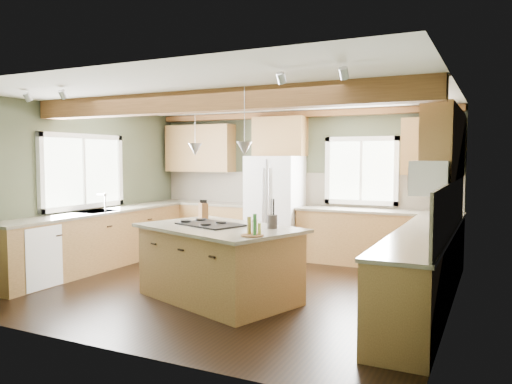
% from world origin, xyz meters
% --- Properties ---
extents(floor, '(5.60, 5.60, 0.00)m').
position_xyz_m(floor, '(0.00, 0.00, 0.00)').
color(floor, black).
rests_on(floor, ground).
extents(ceiling, '(5.60, 5.60, 0.00)m').
position_xyz_m(ceiling, '(0.00, 0.00, 2.60)').
color(ceiling, silver).
rests_on(ceiling, wall_back).
extents(wall_back, '(5.60, 0.00, 5.60)m').
position_xyz_m(wall_back, '(0.00, 2.50, 1.30)').
color(wall_back, '#414632').
rests_on(wall_back, ground).
extents(wall_left, '(0.00, 5.00, 5.00)m').
position_xyz_m(wall_left, '(-2.80, 0.00, 1.30)').
color(wall_left, '#414632').
rests_on(wall_left, ground).
extents(wall_right, '(0.00, 5.00, 5.00)m').
position_xyz_m(wall_right, '(2.80, 0.00, 1.30)').
color(wall_right, '#414632').
rests_on(wall_right, ground).
extents(ceiling_beam, '(5.55, 0.26, 0.26)m').
position_xyz_m(ceiling_beam, '(0.00, -0.62, 2.47)').
color(ceiling_beam, '#533117').
rests_on(ceiling_beam, ceiling).
extents(soffit_trim, '(5.55, 0.20, 0.10)m').
position_xyz_m(soffit_trim, '(0.00, 2.40, 2.54)').
color(soffit_trim, '#533117').
rests_on(soffit_trim, ceiling).
extents(backsplash_back, '(5.58, 0.03, 0.58)m').
position_xyz_m(backsplash_back, '(0.00, 2.48, 1.21)').
color(backsplash_back, brown).
rests_on(backsplash_back, wall_back).
extents(backsplash_right, '(0.03, 3.70, 0.58)m').
position_xyz_m(backsplash_right, '(2.78, 0.05, 1.21)').
color(backsplash_right, brown).
rests_on(backsplash_right, wall_right).
extents(base_cab_back_left, '(2.02, 0.60, 0.88)m').
position_xyz_m(base_cab_back_left, '(-1.79, 2.20, 0.44)').
color(base_cab_back_left, brown).
rests_on(base_cab_back_left, floor).
extents(counter_back_left, '(2.06, 0.64, 0.04)m').
position_xyz_m(counter_back_left, '(-1.79, 2.20, 0.90)').
color(counter_back_left, '#484135').
rests_on(counter_back_left, base_cab_back_left).
extents(base_cab_back_right, '(2.62, 0.60, 0.88)m').
position_xyz_m(base_cab_back_right, '(1.49, 2.20, 0.44)').
color(base_cab_back_right, brown).
rests_on(base_cab_back_right, floor).
extents(counter_back_right, '(2.66, 0.64, 0.04)m').
position_xyz_m(counter_back_right, '(1.49, 2.20, 0.90)').
color(counter_back_right, '#484135').
rests_on(counter_back_right, base_cab_back_right).
extents(base_cab_left, '(0.60, 3.70, 0.88)m').
position_xyz_m(base_cab_left, '(-2.50, 0.05, 0.44)').
color(base_cab_left, brown).
rests_on(base_cab_left, floor).
extents(counter_left, '(0.64, 3.74, 0.04)m').
position_xyz_m(counter_left, '(-2.50, 0.05, 0.90)').
color(counter_left, '#484135').
rests_on(counter_left, base_cab_left).
extents(base_cab_right, '(0.60, 3.70, 0.88)m').
position_xyz_m(base_cab_right, '(2.50, 0.05, 0.44)').
color(base_cab_right, brown).
rests_on(base_cab_right, floor).
extents(counter_right, '(0.64, 3.74, 0.04)m').
position_xyz_m(counter_right, '(2.50, 0.05, 0.90)').
color(counter_right, '#484135').
rests_on(counter_right, base_cab_right).
extents(upper_cab_back_left, '(1.40, 0.35, 0.90)m').
position_xyz_m(upper_cab_back_left, '(-1.99, 2.33, 1.95)').
color(upper_cab_back_left, brown).
rests_on(upper_cab_back_left, wall_back).
extents(upper_cab_over_fridge, '(0.96, 0.35, 0.70)m').
position_xyz_m(upper_cab_over_fridge, '(-0.30, 2.33, 2.15)').
color(upper_cab_over_fridge, brown).
rests_on(upper_cab_over_fridge, wall_back).
extents(upper_cab_right, '(0.35, 2.20, 0.90)m').
position_xyz_m(upper_cab_right, '(2.62, 0.90, 1.95)').
color(upper_cab_right, brown).
rests_on(upper_cab_right, wall_right).
extents(upper_cab_back_corner, '(0.90, 0.35, 0.90)m').
position_xyz_m(upper_cab_back_corner, '(2.30, 2.33, 1.95)').
color(upper_cab_back_corner, brown).
rests_on(upper_cab_back_corner, wall_back).
extents(window_left, '(0.04, 1.60, 1.05)m').
position_xyz_m(window_left, '(-2.78, 0.05, 1.55)').
color(window_left, white).
rests_on(window_left, wall_left).
extents(window_back, '(1.10, 0.04, 1.00)m').
position_xyz_m(window_back, '(1.15, 2.48, 1.55)').
color(window_back, white).
rests_on(window_back, wall_back).
extents(sink, '(0.50, 0.65, 0.03)m').
position_xyz_m(sink, '(-2.50, 0.05, 0.91)').
color(sink, '#262628').
rests_on(sink, counter_left).
extents(faucet, '(0.02, 0.02, 0.28)m').
position_xyz_m(faucet, '(-2.32, 0.05, 1.05)').
color(faucet, '#B2B2B7').
rests_on(faucet, sink).
extents(dishwasher, '(0.60, 0.60, 0.84)m').
position_xyz_m(dishwasher, '(-2.49, -1.25, 0.43)').
color(dishwasher, white).
rests_on(dishwasher, floor).
extents(oven, '(0.60, 0.72, 0.84)m').
position_xyz_m(oven, '(2.49, -1.25, 0.43)').
color(oven, white).
rests_on(oven, floor).
extents(microwave, '(0.40, 0.70, 0.38)m').
position_xyz_m(microwave, '(2.58, -0.05, 1.55)').
color(microwave, white).
rests_on(microwave, wall_right).
extents(pendant_left, '(0.18, 0.18, 0.16)m').
position_xyz_m(pendant_left, '(-0.30, -0.46, 1.88)').
color(pendant_left, '#B2B2B7').
rests_on(pendant_left, ceiling).
extents(pendant_right, '(0.18, 0.18, 0.16)m').
position_xyz_m(pendant_right, '(0.58, -0.77, 1.88)').
color(pendant_right, '#B2B2B7').
rests_on(pendant_right, ceiling).
extents(refrigerator, '(0.90, 0.74, 1.80)m').
position_xyz_m(refrigerator, '(-0.30, 2.12, 0.90)').
color(refrigerator, silver).
rests_on(refrigerator, floor).
extents(island, '(2.15, 1.71, 0.88)m').
position_xyz_m(island, '(0.14, -0.62, 0.44)').
color(island, brown).
rests_on(island, floor).
extents(island_top, '(2.31, 1.87, 0.04)m').
position_xyz_m(island_top, '(0.14, -0.62, 0.90)').
color(island_top, '#484135').
rests_on(island_top, island).
extents(cooktop, '(0.95, 0.78, 0.02)m').
position_xyz_m(cooktop, '(-0.00, -0.56, 0.93)').
color(cooktop, black).
rests_on(cooktop, island_top).
extents(knife_block, '(0.16, 0.16, 0.22)m').
position_xyz_m(knife_block, '(-0.45, -0.03, 1.03)').
color(knife_block, brown).
rests_on(knife_block, island_top).
extents(utensil_crock, '(0.14, 0.14, 0.16)m').
position_xyz_m(utensil_crock, '(0.81, -0.48, 1.00)').
color(utensil_crock, '#403633').
rests_on(utensil_crock, island_top).
extents(bottle_tray, '(0.35, 0.35, 0.23)m').
position_xyz_m(bottle_tray, '(0.85, -1.12, 1.04)').
color(bottle_tray, brown).
rests_on(bottle_tray, island_top).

